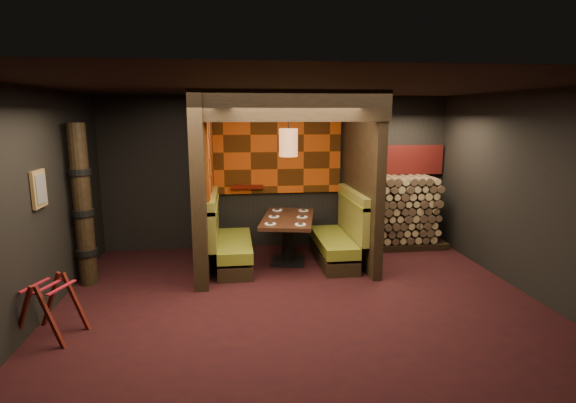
# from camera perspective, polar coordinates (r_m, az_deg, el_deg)

# --- Properties ---
(floor) EXTENTS (6.50, 5.50, 0.02)m
(floor) POSITION_cam_1_polar(r_m,az_deg,el_deg) (6.24, 1.53, -12.84)
(floor) COLOR black
(floor) RESTS_ON ground
(ceiling) EXTENTS (6.50, 5.50, 0.02)m
(ceiling) POSITION_cam_1_polar(r_m,az_deg,el_deg) (5.71, 1.68, 14.48)
(ceiling) COLOR black
(ceiling) RESTS_ON ground
(wall_back) EXTENTS (6.50, 0.02, 2.85)m
(wall_back) POSITION_cam_1_polar(r_m,az_deg,el_deg) (8.51, -1.23, 3.70)
(wall_back) COLOR black
(wall_back) RESTS_ON ground
(wall_front) EXTENTS (6.50, 0.02, 2.85)m
(wall_front) POSITION_cam_1_polar(r_m,az_deg,el_deg) (3.20, 9.21, -9.13)
(wall_front) COLOR black
(wall_front) RESTS_ON ground
(wall_left) EXTENTS (0.02, 5.50, 2.85)m
(wall_left) POSITION_cam_1_polar(r_m,az_deg,el_deg) (6.22, -29.60, -0.53)
(wall_left) COLOR black
(wall_left) RESTS_ON ground
(wall_right) EXTENTS (0.02, 5.50, 2.85)m
(wall_right) POSITION_cam_1_polar(r_m,az_deg,el_deg) (7.08, 28.69, 0.80)
(wall_right) COLOR black
(wall_right) RESTS_ON ground
(partition_left) EXTENTS (0.20, 2.20, 2.85)m
(partition_left) POSITION_cam_1_polar(r_m,az_deg,el_deg) (7.39, -10.80, 2.36)
(partition_left) COLOR black
(partition_left) RESTS_ON floor
(partition_right) EXTENTS (0.15, 2.10, 2.85)m
(partition_right) POSITION_cam_1_polar(r_m,az_deg,el_deg) (7.73, 9.24, 2.80)
(partition_right) COLOR black
(partition_right) RESTS_ON floor
(header_beam) EXTENTS (2.85, 0.18, 0.44)m
(header_beam) POSITION_cam_1_polar(r_m,az_deg,el_deg) (6.39, 0.46, 12.06)
(header_beam) COLOR black
(header_beam) RESTS_ON partition_left
(tapa_back_panel) EXTENTS (2.40, 0.06, 1.55)m
(tapa_back_panel) POSITION_cam_1_polar(r_m,az_deg,el_deg) (8.42, -1.37, 6.32)
(tapa_back_panel) COLOR #AC3D0B
(tapa_back_panel) RESTS_ON wall_back
(tapa_side_panel) EXTENTS (0.04, 1.85, 1.45)m
(tapa_side_panel) POSITION_cam_1_polar(r_m,az_deg,el_deg) (7.50, -9.92, 5.80)
(tapa_side_panel) COLOR #AC3D0B
(tapa_side_panel) RESTS_ON partition_left
(lacquer_shelf) EXTENTS (0.60, 0.12, 0.07)m
(lacquer_shelf) POSITION_cam_1_polar(r_m,az_deg,el_deg) (8.40, -5.22, 1.87)
(lacquer_shelf) COLOR #500E06
(lacquer_shelf) RESTS_ON wall_back
(booth_bench_left) EXTENTS (0.68, 1.60, 1.14)m
(booth_bench_left) POSITION_cam_1_polar(r_m,az_deg,el_deg) (7.59, -7.58, -5.23)
(booth_bench_left) COLOR black
(booth_bench_left) RESTS_ON floor
(booth_bench_right) EXTENTS (0.68, 1.60, 1.14)m
(booth_bench_right) POSITION_cam_1_polar(r_m,az_deg,el_deg) (7.80, 6.50, -4.75)
(booth_bench_right) COLOR black
(booth_bench_right) RESTS_ON floor
(dining_table) EXTENTS (1.12, 1.66, 0.80)m
(dining_table) POSITION_cam_1_polar(r_m,az_deg,el_deg) (7.65, 0.00, -3.71)
(dining_table) COLOR black
(dining_table) RESTS_ON floor
(place_settings) EXTENTS (0.86, 1.30, 0.03)m
(place_settings) POSITION_cam_1_polar(r_m,az_deg,el_deg) (7.59, 0.00, -1.91)
(place_settings) COLOR white
(place_settings) RESTS_ON dining_table
(pendant_lamp) EXTENTS (0.31, 0.31, 1.02)m
(pendant_lamp) POSITION_cam_1_polar(r_m,az_deg,el_deg) (7.36, 0.05, 7.50)
(pendant_lamp) COLOR #9D633A
(pendant_lamp) RESTS_ON ceiling
(framed_picture) EXTENTS (0.05, 0.36, 0.46)m
(framed_picture) POSITION_cam_1_polar(r_m,az_deg,el_deg) (6.26, -29.06, 1.41)
(framed_picture) COLOR olive
(framed_picture) RESTS_ON wall_left
(luggage_rack) EXTENTS (0.79, 0.67, 0.74)m
(luggage_rack) POSITION_cam_1_polar(r_m,az_deg,el_deg) (5.92, -27.96, -11.61)
(luggage_rack) COLOR #45100A
(luggage_rack) RESTS_ON floor
(totem_column) EXTENTS (0.31, 0.31, 2.40)m
(totem_column) POSITION_cam_1_polar(r_m,az_deg,el_deg) (7.21, -24.61, -0.61)
(totem_column) COLOR black
(totem_column) RESTS_ON floor
(firewood_stack) EXTENTS (1.73, 0.70, 1.36)m
(firewood_stack) POSITION_cam_1_polar(r_m,az_deg,el_deg) (8.78, 14.08, -1.33)
(firewood_stack) COLOR black
(firewood_stack) RESTS_ON floor
(mosaic_header) EXTENTS (1.83, 0.10, 0.56)m
(mosaic_header) POSITION_cam_1_polar(r_m,az_deg,el_deg) (8.94, 13.61, 5.15)
(mosaic_header) COLOR maroon
(mosaic_header) RESTS_ON wall_back
(bay_front_post) EXTENTS (0.08, 0.08, 2.85)m
(bay_front_post) POSITION_cam_1_polar(r_m,az_deg,el_deg) (8.00, 9.34, 3.08)
(bay_front_post) COLOR black
(bay_front_post) RESTS_ON floor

